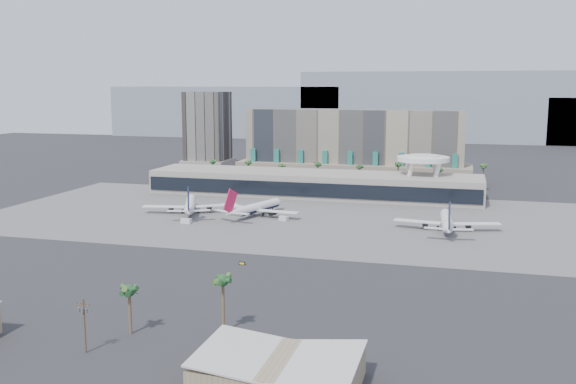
% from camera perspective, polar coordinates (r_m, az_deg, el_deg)
% --- Properties ---
extents(ground, '(900.00, 900.00, 0.00)m').
position_cam_1_polar(ground, '(228.71, -4.01, -4.80)').
color(ground, '#232326').
rests_on(ground, ground).
extents(apron_pad, '(260.00, 130.00, 0.06)m').
position_cam_1_polar(apron_pad, '(279.88, -0.30, -2.13)').
color(apron_pad, '#5B5B59').
rests_on(apron_pad, ground).
extents(mountain_ridge, '(680.00, 60.00, 70.00)m').
position_cam_1_polar(mountain_ridge, '(681.19, 11.48, 7.05)').
color(mountain_ridge, gray).
rests_on(mountain_ridge, ground).
extents(hotel, '(140.00, 30.00, 42.00)m').
position_cam_1_polar(hotel, '(390.78, 5.83, 3.61)').
color(hotel, gray).
rests_on(hotel, ground).
extents(office_tower, '(30.00, 30.00, 52.00)m').
position_cam_1_polar(office_tower, '(443.74, -7.15, 5.08)').
color(office_tower, black).
rests_on(office_tower, ground).
extents(terminal, '(170.00, 32.50, 14.50)m').
position_cam_1_polar(terminal, '(331.10, 2.24, 0.81)').
color(terminal, '#B7ADA0').
rests_on(terminal, ground).
extents(saucer_structure, '(26.00, 26.00, 21.89)m').
position_cam_1_polar(saucer_structure, '(327.86, 11.92, 2.63)').
color(saucer_structure, white).
rests_on(saucer_structure, ground).
extents(palm_row, '(157.80, 2.80, 13.10)m').
position_cam_1_polar(palm_row, '(363.23, 4.58, 2.19)').
color(palm_row, brown).
rests_on(palm_row, ground).
extents(hangar_right, '(30.55, 20.60, 6.89)m').
position_cam_1_polar(hangar_right, '(125.47, -0.81, -15.67)').
color(hangar_right, '#8E7B5E').
rests_on(hangar_right, ground).
extents(utility_pole, '(3.20, 0.85, 12.00)m').
position_cam_1_polar(utility_pole, '(144.54, -17.69, -10.86)').
color(utility_pole, '#4C3826').
rests_on(utility_pole, ground).
extents(airliner_left, '(40.19, 41.45, 15.12)m').
position_cam_1_polar(airliner_left, '(288.11, -8.70, -1.14)').
color(airliner_left, white).
rests_on(airliner_left, ground).
extents(airliner_centre, '(39.20, 40.55, 14.51)m').
position_cam_1_polar(airliner_centre, '(279.48, -2.87, -1.40)').
color(airliner_centre, white).
rests_on(airliner_centre, ground).
extents(airliner_right, '(41.46, 42.77, 14.76)m').
position_cam_1_polar(airliner_right, '(258.50, 13.93, -2.55)').
color(airliner_right, white).
rests_on(airliner_right, ground).
extents(service_vehicle_a, '(4.24, 2.24, 2.02)m').
position_cam_1_polar(service_vehicle_a, '(267.74, -9.06, -2.57)').
color(service_vehicle_a, silver).
rests_on(service_vehicle_a, ground).
extents(service_vehicle_b, '(4.17, 3.15, 1.90)m').
position_cam_1_polar(service_vehicle_b, '(269.80, -0.39, -2.37)').
color(service_vehicle_b, silver).
rests_on(service_vehicle_b, ground).
extents(taxiway_sign, '(2.13, 0.36, 0.97)m').
position_cam_1_polar(taxiway_sign, '(205.10, -4.11, -6.34)').
color(taxiway_sign, black).
rests_on(taxiway_sign, ground).
extents(near_palm_a, '(6.00, 6.00, 11.65)m').
position_cam_1_polar(near_palm_a, '(151.83, -13.92, -9.02)').
color(near_palm_a, brown).
rests_on(near_palm_a, ground).
extents(near_palm_b, '(6.00, 6.00, 13.77)m').
position_cam_1_polar(near_palm_b, '(148.57, -5.80, -8.36)').
color(near_palm_b, brown).
rests_on(near_palm_b, ground).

